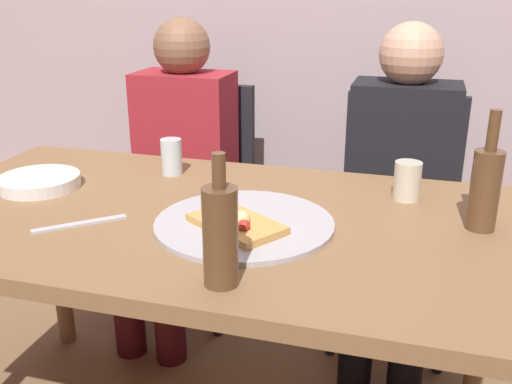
% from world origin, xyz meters
% --- Properties ---
extents(dining_table, '(1.57, 0.85, 0.75)m').
position_xyz_m(dining_table, '(0.00, 0.00, 0.67)').
color(dining_table, olive).
rests_on(dining_table, ground_plane).
extents(pizza_tray, '(0.43, 0.43, 0.01)m').
position_xyz_m(pizza_tray, '(0.11, -0.05, 0.75)').
color(pizza_tray, '#ADADB2').
rests_on(pizza_tray, dining_table).
extents(pizza_slice_last, '(0.26, 0.23, 0.05)m').
position_xyz_m(pizza_slice_last, '(0.11, -0.09, 0.77)').
color(pizza_slice_last, tan).
rests_on(pizza_slice_last, pizza_tray).
extents(wine_bottle, '(0.07, 0.07, 0.26)m').
position_xyz_m(wine_bottle, '(0.15, -0.32, 0.85)').
color(wine_bottle, brown).
rests_on(wine_bottle, dining_table).
extents(beer_bottle, '(0.07, 0.07, 0.28)m').
position_xyz_m(beer_bottle, '(0.65, 0.09, 0.85)').
color(beer_bottle, brown).
rests_on(beer_bottle, dining_table).
extents(tumbler_near, '(0.06, 0.06, 0.11)m').
position_xyz_m(tumbler_near, '(-0.21, 0.26, 0.80)').
color(tumbler_near, silver).
rests_on(tumbler_near, dining_table).
extents(tumbler_far, '(0.07, 0.07, 0.10)m').
position_xyz_m(tumbler_far, '(0.47, 0.24, 0.80)').
color(tumbler_far, beige).
rests_on(tumbler_far, dining_table).
extents(plate_stack, '(0.22, 0.22, 0.03)m').
position_xyz_m(plate_stack, '(-0.52, 0.05, 0.76)').
color(plate_stack, white).
rests_on(plate_stack, dining_table).
extents(table_knife, '(0.18, 0.16, 0.01)m').
position_xyz_m(table_knife, '(-0.26, -0.15, 0.75)').
color(table_knife, '#B7B7BC').
rests_on(table_knife, dining_table).
extents(chair_left, '(0.44, 0.44, 0.90)m').
position_xyz_m(chair_left, '(-0.38, 0.83, 0.51)').
color(chair_left, black).
rests_on(chair_left, ground_plane).
extents(chair_right, '(0.44, 0.44, 0.90)m').
position_xyz_m(chair_right, '(0.44, 0.83, 0.51)').
color(chair_right, black).
rests_on(chair_right, ground_plane).
extents(guest_in_sweater, '(0.36, 0.56, 1.17)m').
position_xyz_m(guest_in_sweater, '(-0.38, 0.67, 0.64)').
color(guest_in_sweater, maroon).
rests_on(guest_in_sweater, ground_plane).
extents(guest_in_beanie, '(0.36, 0.56, 1.17)m').
position_xyz_m(guest_in_beanie, '(0.44, 0.67, 0.64)').
color(guest_in_beanie, black).
rests_on(guest_in_beanie, ground_plane).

